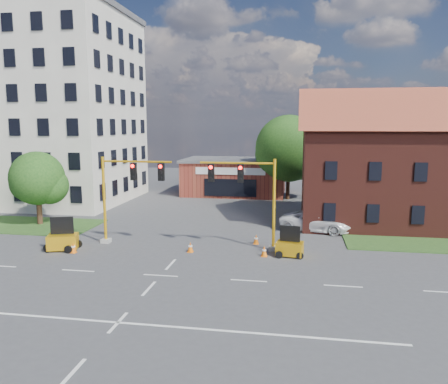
{
  "coord_description": "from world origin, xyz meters",
  "views": [
    {
      "loc": [
        7.41,
        -22.69,
        8.43
      ],
      "look_at": [
        1.96,
        10.0,
        3.3
      ],
      "focal_mm": 35.0,
      "sensor_mm": 36.0,
      "label": 1
    }
  ],
  "objects_px": {
    "signal_mast_west": "(126,190)",
    "trailer_west": "(63,240)",
    "trailer_east": "(290,247)",
    "signal_mast_east": "(249,193)",
    "pickup_white": "(316,221)"
  },
  "relations": [
    {
      "from": "signal_mast_west",
      "to": "trailer_east",
      "type": "height_order",
      "value": "signal_mast_west"
    },
    {
      "from": "signal_mast_west",
      "to": "signal_mast_east",
      "type": "bearing_deg",
      "value": 0.0
    },
    {
      "from": "signal_mast_west",
      "to": "trailer_east",
      "type": "bearing_deg",
      "value": -5.32
    },
    {
      "from": "signal_mast_east",
      "to": "trailer_west",
      "type": "relative_size",
      "value": 2.78
    },
    {
      "from": "pickup_white",
      "to": "trailer_west",
      "type": "bearing_deg",
      "value": 128.87
    },
    {
      "from": "signal_mast_west",
      "to": "trailer_west",
      "type": "height_order",
      "value": "signal_mast_west"
    },
    {
      "from": "signal_mast_east",
      "to": "trailer_west",
      "type": "distance_m",
      "value": 13.04
    },
    {
      "from": "signal_mast_west",
      "to": "pickup_white",
      "type": "distance_m",
      "value": 15.07
    },
    {
      "from": "signal_mast_east",
      "to": "pickup_white",
      "type": "distance_m",
      "value": 8.33
    },
    {
      "from": "signal_mast_east",
      "to": "trailer_east",
      "type": "relative_size",
      "value": 3.24
    },
    {
      "from": "signal_mast_east",
      "to": "trailer_west",
      "type": "xyz_separation_m",
      "value": [
        -12.44,
        -2.19,
        -3.24
      ]
    },
    {
      "from": "signal_mast_west",
      "to": "signal_mast_east",
      "type": "height_order",
      "value": "same"
    },
    {
      "from": "trailer_east",
      "to": "trailer_west",
      "type": "bearing_deg",
      "value": -167.33
    },
    {
      "from": "trailer_east",
      "to": "signal_mast_east",
      "type": "bearing_deg",
      "value": 167.26
    },
    {
      "from": "pickup_white",
      "to": "signal_mast_east",
      "type": "bearing_deg",
      "value": 155.46
    }
  ]
}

